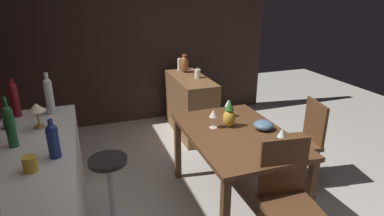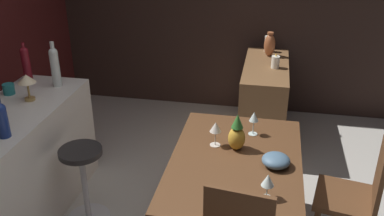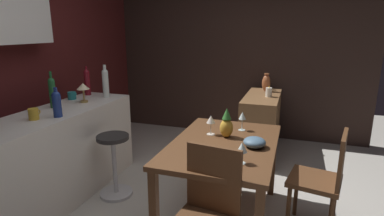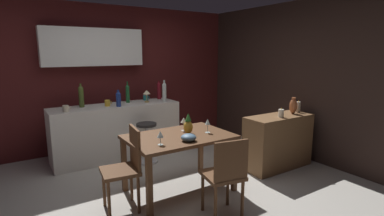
% 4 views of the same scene
% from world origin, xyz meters
% --- Properties ---
extents(ground_plane, '(9.00, 9.00, 0.00)m').
position_xyz_m(ground_plane, '(0.00, 0.00, 0.00)').
color(ground_plane, '#B7B2A8').
extents(wall_side_right, '(0.10, 4.40, 2.60)m').
position_xyz_m(wall_side_right, '(2.55, 0.30, 1.30)').
color(wall_side_right, '#33231E').
rests_on(wall_side_right, ground_plane).
extents(dining_table, '(1.29, 0.86, 0.74)m').
position_xyz_m(dining_table, '(0.12, -0.26, 0.65)').
color(dining_table, '#56351E').
rests_on(dining_table, ground_plane).
extents(sideboard_cabinet, '(1.10, 0.44, 0.82)m').
position_xyz_m(sideboard_cabinet, '(1.80, -0.40, 0.41)').
color(sideboard_cabinet, brown).
rests_on(sideboard_cabinet, ground_plane).
extents(chair_near_window, '(0.45, 0.45, 0.95)m').
position_xyz_m(chair_near_window, '(-0.61, -0.32, 0.52)').
color(chair_near_window, '#56351E').
rests_on(chair_near_window, ground_plane).
extents(chair_by_doorway, '(0.47, 0.47, 0.90)m').
position_xyz_m(chair_by_doorway, '(0.20, -1.08, 0.50)').
color(chair_by_doorway, '#56351E').
rests_on(chair_by_doorway, ground_plane).
extents(bar_stool, '(0.34, 0.34, 0.65)m').
position_xyz_m(bar_stool, '(0.18, 0.88, 0.35)').
color(bar_stool, '#262323').
rests_on(bar_stool, ground_plane).
extents(wine_glass_left, '(0.07, 0.07, 0.18)m').
position_xyz_m(wine_glass_left, '(0.49, -0.35, 0.88)').
color(wine_glass_left, silver).
rests_on(wine_glass_left, dining_table).
extents(wine_glass_right, '(0.08, 0.08, 0.16)m').
position_xyz_m(wine_glass_right, '(-0.25, -0.47, 0.86)').
color(wine_glass_right, silver).
rests_on(wine_glass_right, dining_table).
extents(wine_glass_center, '(0.08, 0.08, 0.18)m').
position_xyz_m(wine_glass_center, '(0.28, -0.10, 0.88)').
color(wine_glass_center, silver).
rests_on(wine_glass_center, dining_table).
extents(pineapple_centerpiece, '(0.12, 0.12, 0.27)m').
position_xyz_m(pineapple_centerpiece, '(0.26, -0.25, 0.85)').
color(pineapple_centerpiece, gold).
rests_on(pineapple_centerpiece, dining_table).
extents(fruit_bowl, '(0.18, 0.18, 0.09)m').
position_xyz_m(fruit_bowl, '(0.09, -0.52, 0.78)').
color(fruit_bowl, slate).
rests_on(fruit_bowl, dining_table).
extents(wine_bottle_ruby, '(0.07, 0.07, 0.35)m').
position_xyz_m(wine_bottle_ruby, '(0.76, 1.58, 1.07)').
color(wine_bottle_ruby, maroon).
rests_on(wine_bottle_ruby, kitchen_counter).
extents(wine_bottle_clear, '(0.07, 0.07, 0.38)m').
position_xyz_m(wine_bottle_clear, '(0.73, 1.30, 1.08)').
color(wine_bottle_clear, silver).
rests_on(wine_bottle_clear, kitchen_counter).
extents(wine_bottle_green, '(0.07, 0.07, 0.37)m').
position_xyz_m(wine_bottle_green, '(0.13, 1.52, 1.07)').
color(wine_bottle_green, '#1E592D').
rests_on(wine_bottle_green, kitchen_counter).
extents(wine_bottle_cobalt, '(0.08, 0.08, 0.27)m').
position_xyz_m(wine_bottle_cobalt, '(-0.14, 1.23, 1.03)').
color(wine_bottle_cobalt, navy).
rests_on(wine_bottle_cobalt, kitchen_counter).
extents(cup_teal, '(0.13, 0.09, 0.09)m').
position_xyz_m(cup_teal, '(0.50, 1.60, 0.94)').
color(cup_teal, teal).
rests_on(cup_teal, kitchen_counter).
extents(cup_mustard, '(0.12, 0.09, 0.10)m').
position_xyz_m(cup_mustard, '(-0.28, 1.37, 0.95)').
color(cup_mustard, gold).
rests_on(cup_mustard, kitchen_counter).
extents(counter_lamp, '(0.14, 0.14, 0.21)m').
position_xyz_m(counter_lamp, '(0.42, 1.37, 1.06)').
color(counter_lamp, '#A58447').
rests_on(counter_lamp, kitchen_counter).
extents(pillar_candle_tall, '(0.07, 0.07, 0.20)m').
position_xyz_m(pillar_candle_tall, '(2.24, -0.39, 0.91)').
color(pillar_candle_tall, white).
rests_on(pillar_candle_tall, sideboard_cabinet).
extents(pillar_candle_short, '(0.08, 0.08, 0.14)m').
position_xyz_m(pillar_candle_short, '(1.73, -0.48, 0.88)').
color(pillar_candle_short, white).
rests_on(pillar_candle_short, sideboard_cabinet).
extents(vase_copper, '(0.12, 0.12, 0.26)m').
position_xyz_m(vase_copper, '(2.09, -0.41, 0.94)').
color(vase_copper, '#B26038').
rests_on(vase_copper, sideboard_cabinet).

